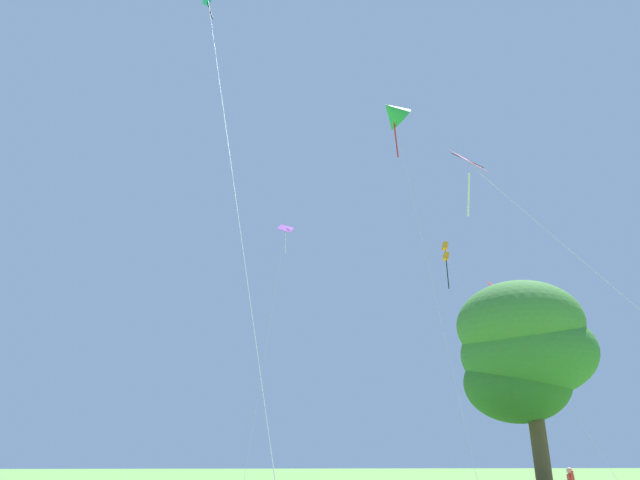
% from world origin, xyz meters
% --- Properties ---
extents(kite_green_small, '(2.53, 9.72, 23.24)m').
position_xyz_m(kite_green_small, '(8.67, 24.97, 22.12)').
color(kite_green_small, green).
rests_on(kite_green_small, ground_plane).
extents(kite_purple_streamer, '(3.14, 7.62, 17.78)m').
position_xyz_m(kite_purple_streamer, '(2.68, 32.84, 15.93)').
color(kite_purple_streamer, purple).
rests_on(kite_purple_streamer, ground_plane).
extents(kite_orange_box, '(2.82, 9.91, 21.64)m').
position_xyz_m(kite_orange_box, '(19.44, 44.47, 20.52)').
color(kite_orange_box, orange).
rests_on(kite_orange_box, ground_plane).
extents(kite_pink_low, '(4.48, 7.97, 11.84)m').
position_xyz_m(kite_pink_low, '(7.22, 12.06, 10.72)').
color(kite_pink_low, pink).
rests_on(kite_pink_low, ground_plane).
extents(kite_red_high, '(2.73, 9.18, 14.81)m').
position_xyz_m(kite_red_high, '(19.54, 35.01, 13.53)').
color(kite_red_high, red).
rests_on(kite_red_high, ground_plane).
extents(tree_right_cluster, '(7.22, 7.16, 10.75)m').
position_xyz_m(tree_right_cluster, '(14.65, 23.95, 7.18)').
color(tree_right_cluster, brown).
rests_on(tree_right_cluster, ground_plane).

